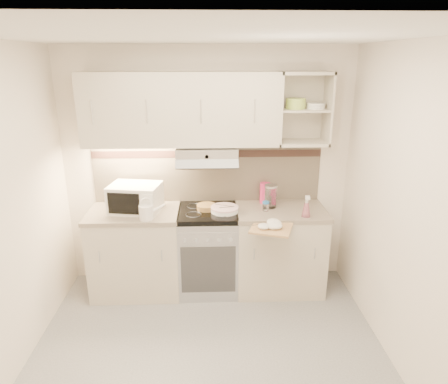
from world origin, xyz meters
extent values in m
plane|color=#98989B|center=(0.00, 0.00, 0.00)|extent=(3.00, 3.00, 0.00)
cube|color=white|center=(0.00, 1.40, 1.25)|extent=(3.00, 0.04, 2.50)
cube|color=white|center=(0.00, -1.40, 1.25)|extent=(3.00, 0.04, 2.50)
cube|color=white|center=(1.50, 0.00, 1.25)|extent=(0.04, 2.80, 2.50)
cube|color=white|center=(0.00, 0.00, 2.50)|extent=(3.00, 2.80, 0.04)
cube|color=#C6B299|center=(0.00, 1.39, 1.22)|extent=(2.40, 0.02, 0.64)
cube|color=#331F1B|center=(0.00, 1.38, 1.42)|extent=(2.40, 0.01, 0.08)
cube|color=beige|center=(-0.25, 1.23, 1.90)|extent=(1.90, 0.34, 0.70)
cube|color=beige|center=(0.95, 1.23, 1.90)|extent=(0.50, 0.34, 0.70)
cylinder|color=#A9C94D|center=(0.87, 1.23, 1.95)|extent=(0.19, 0.19, 0.10)
cylinder|color=white|center=(1.07, 1.23, 1.93)|extent=(0.18, 0.18, 0.06)
cube|color=#B7B7BC|center=(0.00, 1.20, 1.48)|extent=(0.60, 0.40, 0.12)
cube|color=beige|center=(-0.75, 1.10, 0.43)|extent=(0.90, 0.60, 0.86)
cube|color=gray|center=(-0.75, 1.10, 0.88)|extent=(0.92, 0.62, 0.04)
cube|color=beige|center=(0.75, 1.10, 0.43)|extent=(0.90, 0.60, 0.86)
cube|color=gray|center=(0.75, 1.10, 0.88)|extent=(0.92, 0.62, 0.04)
cube|color=#B7B7BC|center=(0.00, 1.10, 0.42)|extent=(0.60, 0.58, 0.85)
cube|color=black|center=(0.00, 1.10, 0.88)|extent=(0.60, 0.60, 0.05)
cube|color=white|center=(-0.72, 1.12, 1.04)|extent=(0.54, 0.44, 0.28)
cube|color=black|center=(-0.72, 0.94, 1.04)|extent=(0.32, 0.07, 0.21)
cylinder|color=white|center=(-0.59, 0.88, 0.97)|extent=(0.13, 0.13, 0.14)
cone|color=white|center=(-0.49, 0.91, 0.99)|extent=(0.18, 0.09, 0.11)
torus|color=white|center=(-0.59, 0.88, 1.06)|extent=(0.12, 0.05, 0.12)
cylinder|color=white|center=(0.17, 1.05, 0.91)|extent=(0.28, 0.28, 0.02)
cylinder|color=white|center=(0.17, 1.05, 0.93)|extent=(0.28, 0.28, 0.02)
cylinder|color=white|center=(0.17, 1.05, 0.94)|extent=(0.28, 0.28, 0.02)
cube|color=silver|center=(0.17, 1.05, 0.96)|extent=(0.18, 0.06, 0.01)
cylinder|color=#AE6949|center=(-0.01, 1.13, 0.92)|extent=(0.20, 0.20, 0.05)
cylinder|color=#DC2C68|center=(0.61, 1.30, 1.01)|extent=(0.11, 0.11, 0.22)
cube|color=#DC2C68|center=(0.66, 1.30, 1.04)|extent=(0.01, 0.03, 0.09)
cylinder|color=silver|center=(0.65, 1.16, 1.01)|extent=(0.12, 0.12, 0.22)
cylinder|color=#B7B7BC|center=(0.65, 1.16, 1.13)|extent=(0.13, 0.13, 0.02)
cylinder|color=silver|center=(0.59, 1.06, 0.94)|extent=(0.06, 0.06, 0.08)
cylinder|color=#2467B6|center=(0.59, 1.06, 0.99)|extent=(0.07, 0.07, 0.02)
cone|color=pink|center=(0.96, 0.89, 0.97)|extent=(0.09, 0.09, 0.14)
cube|color=tan|center=(0.59, 0.69, 0.87)|extent=(0.45, 0.43, 0.02)
camera|label=1|loc=(0.02, -2.69, 2.36)|focal=32.00mm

